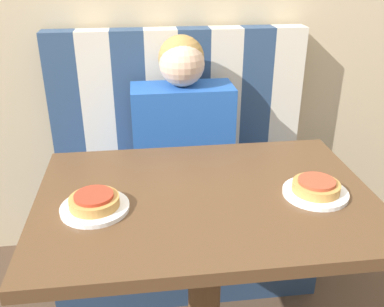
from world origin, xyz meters
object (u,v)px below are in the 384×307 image
person (182,117)px  plate_right (315,193)px  plate_left (95,208)px  pizza_right (316,186)px  pizza_left (94,201)px

person → plate_right: 0.71m
plate_left → pizza_right: (0.59, 0.00, 0.02)m
person → plate_right: bearing=-65.4°
person → pizza_left: (-0.29, -0.64, 0.03)m
person → plate_right: size_ratio=3.45×
plate_left → pizza_left: pizza_left is taller
pizza_left → pizza_right: size_ratio=1.00×
plate_right → pizza_right: bearing=7.1°
person → plate_right: person is taller
pizza_left → pizza_right: (0.59, 0.00, 0.00)m
plate_left → plate_right: (0.59, 0.00, 0.00)m
pizza_left → pizza_right: bearing=0.0°
person → pizza_left: 0.71m
plate_right → pizza_left: pizza_left is taller
plate_right → pizza_left: (-0.59, 0.00, 0.02)m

